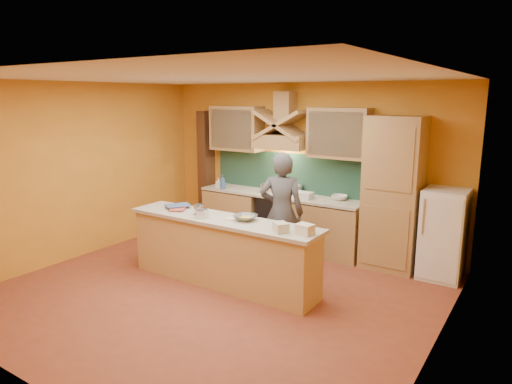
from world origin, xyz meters
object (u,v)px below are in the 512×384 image
Objects in this scene: stove at (280,220)px; kitchen_scale at (202,214)px; fridge at (443,234)px; person at (282,212)px; mixing_bowl at (245,218)px.

stove is 2.11m from kitchen_scale.
fridge is at bearing 15.69° from kitchen_scale.
person is 1.22m from kitchen_scale.
stove is at bearing 68.08° from kitchen_scale.
person is at bearing -58.44° from stove.
stove is 2.94× the size of mixing_bowl.
person is 0.81m from mixing_bowl.
kitchen_scale is at bearing 36.70° from person.
kitchen_scale is 0.44× the size of mixing_bowl.
kitchen_scale is (-0.03, -2.04, 0.55)m from stove.
fridge is (2.70, 0.00, 0.20)m from stove.
fridge is 9.73× the size of kitchen_scale.
fridge reaches higher than kitchen_scale.
person reaches higher than mixing_bowl.
person is 13.40× the size of kitchen_scale.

